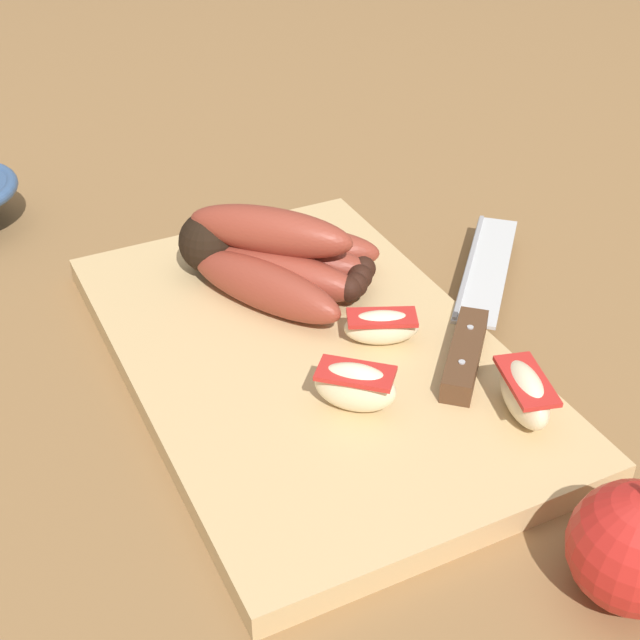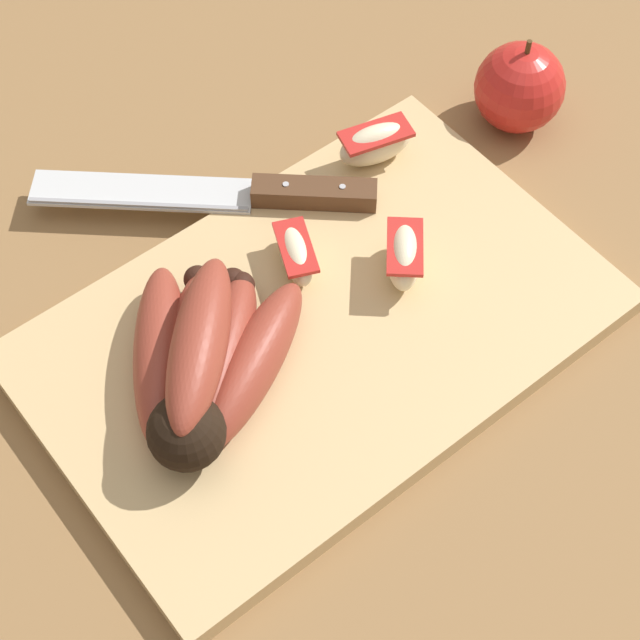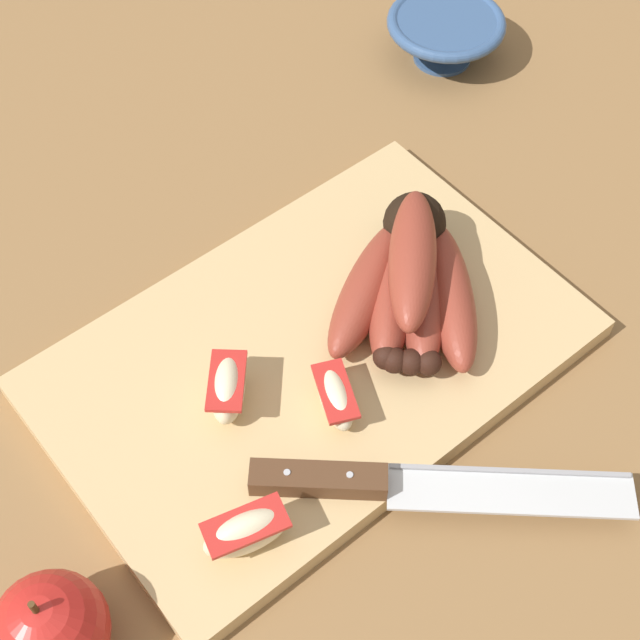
% 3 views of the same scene
% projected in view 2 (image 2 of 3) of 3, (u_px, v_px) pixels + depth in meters
% --- Properties ---
extents(ground_plane, '(6.00, 6.00, 0.00)m').
position_uv_depth(ground_plane, '(325.00, 310.00, 0.79)').
color(ground_plane, olive).
extents(cutting_board, '(0.42, 0.27, 0.02)m').
position_uv_depth(cutting_board, '(319.00, 330.00, 0.77)').
color(cutting_board, tan).
rests_on(cutting_board, ground_plane).
extents(banana_bunch, '(0.18, 0.17, 0.07)m').
position_uv_depth(banana_bunch, '(203.00, 363.00, 0.71)').
color(banana_bunch, black).
rests_on(banana_bunch, cutting_board).
extents(chefs_knife, '(0.23, 0.21, 0.02)m').
position_uv_depth(chefs_knife, '(254.00, 193.00, 0.83)').
color(chefs_knife, silver).
rests_on(chefs_knife, cutting_board).
extents(apple_wedge_near, '(0.06, 0.06, 0.04)m').
position_uv_depth(apple_wedge_near, '(404.00, 256.00, 0.77)').
color(apple_wedge_near, beige).
rests_on(apple_wedge_near, cutting_board).
extents(apple_wedge_middle, '(0.07, 0.04, 0.04)m').
position_uv_depth(apple_wedge_middle, '(375.00, 144.00, 0.84)').
color(apple_wedge_middle, beige).
rests_on(apple_wedge_middle, cutting_board).
extents(apple_wedge_far, '(0.04, 0.06, 0.03)m').
position_uv_depth(apple_wedge_far, '(299.00, 252.00, 0.78)').
color(apple_wedge_far, beige).
rests_on(apple_wedge_far, cutting_board).
extents(whole_apple, '(0.08, 0.08, 0.09)m').
position_uv_depth(whole_apple, '(520.00, 87.00, 0.87)').
color(whole_apple, red).
rests_on(whole_apple, ground_plane).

